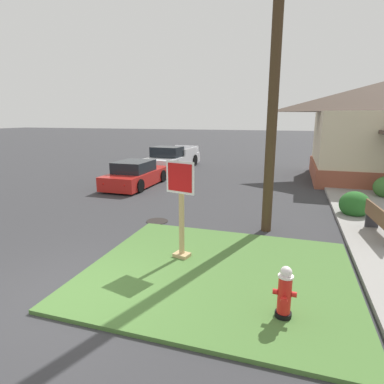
{
  "coord_description": "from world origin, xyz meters",
  "views": [
    {
      "loc": [
        3.73,
        -4.53,
        3.31
      ],
      "look_at": [
        1.13,
        3.73,
        1.27
      ],
      "focal_mm": 29.84,
      "sensor_mm": 36.0,
      "label": 1
    }
  ],
  "objects_px": {
    "fire_hydrant": "(285,293)",
    "stop_sign": "(181,211)",
    "manhole_cover": "(157,221)",
    "parked_sedan_red": "(136,175)",
    "street_bench": "(381,220)",
    "utility_pole": "(277,35)",
    "pickup_truck_white": "(171,159)"
  },
  "relations": [
    {
      "from": "parked_sedan_red",
      "to": "pickup_truck_white",
      "type": "height_order",
      "value": "pickup_truck_white"
    },
    {
      "from": "stop_sign",
      "to": "parked_sedan_red",
      "type": "distance_m",
      "value": 8.75
    },
    {
      "from": "fire_hydrant",
      "to": "parked_sedan_red",
      "type": "distance_m",
      "value": 11.52
    },
    {
      "from": "stop_sign",
      "to": "street_bench",
      "type": "height_order",
      "value": "stop_sign"
    },
    {
      "from": "street_bench",
      "to": "utility_pole",
      "type": "xyz_separation_m",
      "value": [
        -3.0,
        -0.09,
        4.81
      ]
    },
    {
      "from": "fire_hydrant",
      "to": "street_bench",
      "type": "distance_m",
      "value": 5.04
    },
    {
      "from": "manhole_cover",
      "to": "street_bench",
      "type": "height_order",
      "value": "street_bench"
    },
    {
      "from": "manhole_cover",
      "to": "parked_sedan_red",
      "type": "relative_size",
      "value": 0.17
    },
    {
      "from": "utility_pole",
      "to": "fire_hydrant",
      "type": "bearing_deg",
      "value": -81.66
    },
    {
      "from": "pickup_truck_white",
      "to": "utility_pole",
      "type": "relative_size",
      "value": 0.53
    },
    {
      "from": "fire_hydrant",
      "to": "manhole_cover",
      "type": "bearing_deg",
      "value": 134.57
    },
    {
      "from": "fire_hydrant",
      "to": "utility_pole",
      "type": "distance_m",
      "value": 6.59
    },
    {
      "from": "stop_sign",
      "to": "manhole_cover",
      "type": "distance_m",
      "value": 3.22
    },
    {
      "from": "stop_sign",
      "to": "manhole_cover",
      "type": "height_order",
      "value": "stop_sign"
    },
    {
      "from": "pickup_truck_white",
      "to": "utility_pole",
      "type": "xyz_separation_m",
      "value": [
        6.97,
        -10.24,
        4.79
      ]
    },
    {
      "from": "pickup_truck_white",
      "to": "street_bench",
      "type": "relative_size",
      "value": 3.03
    },
    {
      "from": "fire_hydrant",
      "to": "utility_pole",
      "type": "xyz_separation_m",
      "value": [
        -0.64,
        4.36,
        4.9
      ]
    },
    {
      "from": "manhole_cover",
      "to": "parked_sedan_red",
      "type": "height_order",
      "value": "parked_sedan_red"
    },
    {
      "from": "stop_sign",
      "to": "parked_sedan_red",
      "type": "bearing_deg",
      "value": 124.19
    },
    {
      "from": "manhole_cover",
      "to": "street_bench",
      "type": "xyz_separation_m",
      "value": [
        6.45,
        0.3,
        0.59
      ]
    },
    {
      "from": "fire_hydrant",
      "to": "stop_sign",
      "type": "xyz_separation_m",
      "value": [
        -2.38,
        1.69,
        0.7
      ]
    },
    {
      "from": "stop_sign",
      "to": "pickup_truck_white",
      "type": "bearing_deg",
      "value": 112.05
    },
    {
      "from": "stop_sign",
      "to": "parked_sedan_red",
      "type": "height_order",
      "value": "stop_sign"
    },
    {
      "from": "street_bench",
      "to": "utility_pole",
      "type": "height_order",
      "value": "utility_pole"
    },
    {
      "from": "fire_hydrant",
      "to": "parked_sedan_red",
      "type": "xyz_separation_m",
      "value": [
        -7.29,
        8.91,
        0.04
      ]
    },
    {
      "from": "utility_pole",
      "to": "manhole_cover",
      "type": "bearing_deg",
      "value": -176.51
    },
    {
      "from": "manhole_cover",
      "to": "pickup_truck_white",
      "type": "distance_m",
      "value": 11.04
    },
    {
      "from": "parked_sedan_red",
      "to": "manhole_cover",
      "type": "bearing_deg",
      "value": -56.1
    },
    {
      "from": "pickup_truck_white",
      "to": "utility_pole",
      "type": "bearing_deg",
      "value": -55.74
    },
    {
      "from": "stop_sign",
      "to": "pickup_truck_white",
      "type": "xyz_separation_m",
      "value": [
        -5.23,
        12.9,
        -0.59
      ]
    },
    {
      "from": "street_bench",
      "to": "utility_pole",
      "type": "relative_size",
      "value": 0.17
    },
    {
      "from": "manhole_cover",
      "to": "street_bench",
      "type": "distance_m",
      "value": 6.49
    }
  ]
}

